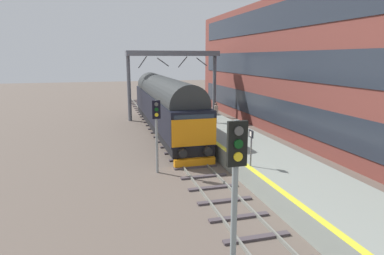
{
  "coord_description": "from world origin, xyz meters",
  "views": [
    {
      "loc": [
        -4.95,
        -19.79,
        6.23
      ],
      "look_at": [
        0.2,
        -0.85,
        2.05
      ],
      "focal_mm": 30.87,
      "sensor_mm": 36.0,
      "label": 1
    }
  ],
  "objects_px": {
    "platform_number_sign": "(251,142)",
    "signal_post_mid": "(157,127)",
    "waiting_passenger": "(216,111)",
    "diesel_locomotive": "(165,103)",
    "signal_post_near": "(235,200)"
  },
  "relations": [
    {
      "from": "platform_number_sign",
      "to": "signal_post_mid",
      "type": "bearing_deg",
      "value": 143.72
    },
    {
      "from": "signal_post_mid",
      "to": "waiting_passenger",
      "type": "relative_size",
      "value": 2.45
    },
    {
      "from": "diesel_locomotive",
      "to": "signal_post_near",
      "type": "distance_m",
      "value": 20.71
    },
    {
      "from": "diesel_locomotive",
      "to": "signal_post_near",
      "type": "relative_size",
      "value": 3.81
    },
    {
      "from": "platform_number_sign",
      "to": "waiting_passenger",
      "type": "xyz_separation_m",
      "value": [
        2.0,
        10.82,
        -0.22
      ]
    },
    {
      "from": "diesel_locomotive",
      "to": "signal_post_mid",
      "type": "relative_size",
      "value": 4.67
    },
    {
      "from": "waiting_passenger",
      "to": "platform_number_sign",
      "type": "bearing_deg",
      "value": -175.84
    },
    {
      "from": "diesel_locomotive",
      "to": "signal_post_mid",
      "type": "bearing_deg",
      "value": -103.08
    },
    {
      "from": "waiting_passenger",
      "to": "diesel_locomotive",
      "type": "bearing_deg",
      "value": 78.52
    },
    {
      "from": "signal_post_near",
      "to": "signal_post_mid",
      "type": "distance_m",
      "value": 10.89
    },
    {
      "from": "signal_post_near",
      "to": "signal_post_mid",
      "type": "relative_size",
      "value": 1.23
    },
    {
      "from": "signal_post_mid",
      "to": "signal_post_near",
      "type": "bearing_deg",
      "value": -90.0
    },
    {
      "from": "signal_post_mid",
      "to": "waiting_passenger",
      "type": "xyz_separation_m",
      "value": [
        6.11,
        7.8,
        -0.61
      ]
    },
    {
      "from": "signal_post_mid",
      "to": "waiting_passenger",
      "type": "bearing_deg",
      "value": 51.92
    },
    {
      "from": "waiting_passenger",
      "to": "signal_post_near",
      "type": "bearing_deg",
      "value": 176.49
    }
  ]
}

